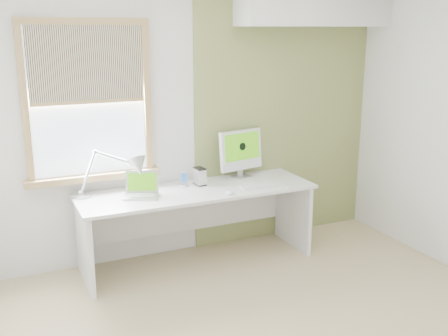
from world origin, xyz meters
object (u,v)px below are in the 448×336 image
desk (195,207)px  imac (241,151)px  laptop (141,190)px  external_drive (200,176)px  desk_lamp (127,170)px

desk → imac: bearing=16.2°
desk → laptop: 0.57m
laptop → external_drive: (0.60, 0.10, 0.03)m
imac → laptop: bearing=-169.6°
laptop → imac: bearing=10.4°
desk_lamp → laptop: desk_lamp is taller
desk → desk_lamp: (-0.61, 0.07, 0.41)m
desk → laptop: bearing=-176.2°
desk → external_drive: (0.08, 0.07, 0.28)m
desk → imac: imac is taller
laptop → external_drive: 0.61m
desk_lamp → imac: (1.17, 0.10, 0.05)m
laptop → external_drive: laptop is taller
external_drive → desk_lamp: bearing=-179.9°
desk → external_drive: external_drive is taller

